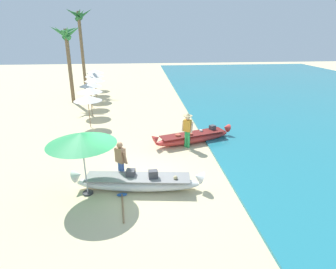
{
  "coord_description": "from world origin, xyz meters",
  "views": [
    {
      "loc": [
        0.46,
        -9.08,
        5.37
      ],
      "look_at": [
        1.6,
        2.57,
        0.9
      ],
      "focal_mm": 29.18,
      "sensor_mm": 36.0,
      "label": 1
    }
  ],
  "objects_px": {
    "patio_umbrella_large": "(81,139)",
    "palm_tree_leaning_seaward": "(67,42)",
    "palm_tree_tall_inland": "(80,27)",
    "boat_white_foreground": "(138,182)",
    "boat_red_midground": "(193,137)",
    "person_tourist_customer": "(121,160)",
    "paddle": "(122,203)",
    "person_vendor_hatted": "(187,128)"
  },
  "relations": [
    {
      "from": "person_tourist_customer",
      "to": "boat_red_midground",
      "type": "bearing_deg",
      "value": 46.7
    },
    {
      "from": "boat_white_foreground",
      "to": "boat_red_midground",
      "type": "relative_size",
      "value": 1.1
    },
    {
      "from": "boat_white_foreground",
      "to": "person_tourist_customer",
      "type": "height_order",
      "value": "person_tourist_customer"
    },
    {
      "from": "palm_tree_leaning_seaward",
      "to": "boat_white_foreground",
      "type": "bearing_deg",
      "value": -68.96
    },
    {
      "from": "palm_tree_tall_inland",
      "to": "paddle",
      "type": "xyz_separation_m",
      "value": [
        4.59,
        -19.21,
        -5.62
      ]
    },
    {
      "from": "palm_tree_tall_inland",
      "to": "palm_tree_leaning_seaward",
      "type": "xyz_separation_m",
      "value": [
        -0.03,
        -5.03,
        -1.1
      ]
    },
    {
      "from": "palm_tree_tall_inland",
      "to": "boat_white_foreground",
      "type": "bearing_deg",
      "value": -74.47
    },
    {
      "from": "person_tourist_customer",
      "to": "palm_tree_tall_inland",
      "type": "bearing_deg",
      "value": 104.16
    },
    {
      "from": "palm_tree_tall_inland",
      "to": "palm_tree_leaning_seaward",
      "type": "relative_size",
      "value": 1.26
    },
    {
      "from": "patio_umbrella_large",
      "to": "palm_tree_tall_inland",
      "type": "xyz_separation_m",
      "value": [
        -3.34,
        18.5,
        3.57
      ]
    },
    {
      "from": "palm_tree_leaning_seaward",
      "to": "person_tourist_customer",
      "type": "bearing_deg",
      "value": -70.53
    },
    {
      "from": "person_tourist_customer",
      "to": "patio_umbrella_large",
      "type": "height_order",
      "value": "patio_umbrella_large"
    },
    {
      "from": "boat_white_foreground",
      "to": "patio_umbrella_large",
      "type": "bearing_deg",
      "value": -176.42
    },
    {
      "from": "boat_red_midground",
      "to": "person_tourist_customer",
      "type": "bearing_deg",
      "value": -133.3
    },
    {
      "from": "patio_umbrella_large",
      "to": "palm_tree_leaning_seaward",
      "type": "distance_m",
      "value": 14.1
    },
    {
      "from": "boat_white_foreground",
      "to": "person_vendor_hatted",
      "type": "relative_size",
      "value": 2.73
    },
    {
      "from": "boat_white_foreground",
      "to": "boat_red_midground",
      "type": "height_order",
      "value": "boat_white_foreground"
    },
    {
      "from": "boat_white_foreground",
      "to": "palm_tree_leaning_seaward",
      "type": "distance_m",
      "value": 14.93
    },
    {
      "from": "boat_white_foreground",
      "to": "palm_tree_tall_inland",
      "type": "xyz_separation_m",
      "value": [
        -5.11,
        18.39,
        5.36
      ]
    },
    {
      "from": "person_vendor_hatted",
      "to": "paddle",
      "type": "xyz_separation_m",
      "value": [
        -2.89,
        -4.43,
        -0.97
      ]
    },
    {
      "from": "paddle",
      "to": "boat_white_foreground",
      "type": "bearing_deg",
      "value": 57.56
    },
    {
      "from": "boat_red_midground",
      "to": "palm_tree_leaning_seaward",
      "type": "bearing_deg",
      "value": 130.66
    },
    {
      "from": "boat_white_foreground",
      "to": "palm_tree_tall_inland",
      "type": "distance_m",
      "value": 19.83
    },
    {
      "from": "person_tourist_customer",
      "to": "paddle",
      "type": "xyz_separation_m",
      "value": [
        0.09,
        -1.39,
        -0.89
      ]
    },
    {
      "from": "boat_red_midground",
      "to": "palm_tree_tall_inland",
      "type": "relative_size",
      "value": 0.59
    },
    {
      "from": "patio_umbrella_large",
      "to": "palm_tree_leaning_seaward",
      "type": "relative_size",
      "value": 0.39
    },
    {
      "from": "boat_red_midground",
      "to": "patio_umbrella_large",
      "type": "relative_size",
      "value": 1.89
    },
    {
      "from": "boat_red_midground",
      "to": "patio_umbrella_large",
      "type": "xyz_separation_m",
      "value": [
        -4.53,
        -4.27,
        1.8
      ]
    },
    {
      "from": "boat_white_foreground",
      "to": "boat_red_midground",
      "type": "bearing_deg",
      "value": 56.37
    },
    {
      "from": "palm_tree_leaning_seaward",
      "to": "paddle",
      "type": "relative_size",
      "value": 3.55
    },
    {
      "from": "boat_white_foreground",
      "to": "palm_tree_leaning_seaward",
      "type": "relative_size",
      "value": 0.82
    },
    {
      "from": "palm_tree_tall_inland",
      "to": "person_tourist_customer",
      "type": "bearing_deg",
      "value": -75.84
    },
    {
      "from": "person_vendor_hatted",
      "to": "palm_tree_leaning_seaward",
      "type": "relative_size",
      "value": 0.3
    },
    {
      "from": "boat_red_midground",
      "to": "person_vendor_hatted",
      "type": "distance_m",
      "value": 0.99
    },
    {
      "from": "boat_red_midground",
      "to": "palm_tree_tall_inland",
      "type": "xyz_separation_m",
      "value": [
        -7.88,
        14.23,
        5.37
      ]
    },
    {
      "from": "person_tourist_customer",
      "to": "patio_umbrella_large",
      "type": "relative_size",
      "value": 0.72
    },
    {
      "from": "person_vendor_hatted",
      "to": "person_tourist_customer",
      "type": "height_order",
      "value": "person_vendor_hatted"
    },
    {
      "from": "boat_white_foreground",
      "to": "patio_umbrella_large",
      "type": "distance_m",
      "value": 2.52
    },
    {
      "from": "palm_tree_tall_inland",
      "to": "boat_red_midground",
      "type": "bearing_deg",
      "value": -61.04
    },
    {
      "from": "person_tourist_customer",
      "to": "palm_tree_tall_inland",
      "type": "distance_m",
      "value": 18.98
    },
    {
      "from": "paddle",
      "to": "boat_red_midground",
      "type": "bearing_deg",
      "value": 56.57
    },
    {
      "from": "patio_umbrella_large",
      "to": "paddle",
      "type": "bearing_deg",
      "value": -29.78
    }
  ]
}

